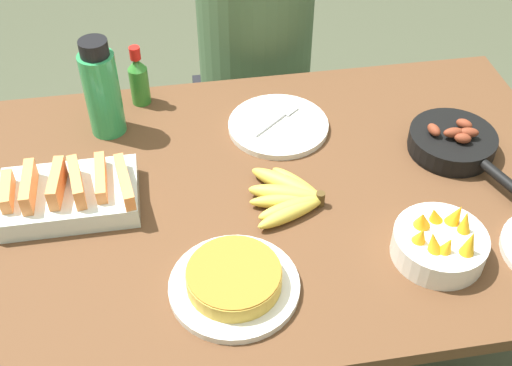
% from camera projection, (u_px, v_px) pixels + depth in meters
% --- Properties ---
extents(dining_table, '(1.51, 0.92, 0.74)m').
position_uv_depth(dining_table, '(256.00, 223.00, 1.52)').
color(dining_table, brown).
rests_on(dining_table, ground_plane).
extents(banana_bunch, '(0.18, 0.21, 0.04)m').
position_uv_depth(banana_bunch, '(290.00, 196.00, 1.42)').
color(banana_bunch, gold).
rests_on(banana_bunch, dining_table).
extents(melon_tray, '(0.30, 0.19, 0.10)m').
position_uv_depth(melon_tray, '(69.00, 194.00, 1.40)').
color(melon_tray, silver).
rests_on(melon_tray, dining_table).
extents(skillet, '(0.21, 0.34, 0.08)m').
position_uv_depth(skillet, '(454.00, 143.00, 1.54)').
color(skillet, black).
rests_on(skillet, dining_table).
extents(frittata_plate_center, '(0.26, 0.26, 0.06)m').
position_uv_depth(frittata_plate_center, '(234.00, 281.00, 1.24)').
color(frittata_plate_center, silver).
rests_on(frittata_plate_center, dining_table).
extents(empty_plate_near_front, '(0.25, 0.25, 0.02)m').
position_uv_depth(empty_plate_near_front, '(278.00, 126.00, 1.62)').
color(empty_plate_near_front, silver).
rests_on(empty_plate_near_front, dining_table).
extents(fruit_bowl_mango, '(0.19, 0.19, 0.11)m').
position_uv_depth(fruit_bowl_mango, '(440.00, 242.00, 1.29)').
color(fruit_bowl_mango, silver).
rests_on(fruit_bowl_mango, dining_table).
extents(water_bottle, '(0.09, 0.09, 0.25)m').
position_uv_depth(water_bottle, '(102.00, 90.00, 1.54)').
color(water_bottle, '#2D9351').
rests_on(water_bottle, dining_table).
extents(hot_sauce_bottle, '(0.05, 0.05, 0.17)m').
position_uv_depth(hot_sauce_bottle, '(139.00, 79.00, 1.66)').
color(hot_sauce_bottle, '#337F2D').
rests_on(hot_sauce_bottle, dining_table).
extents(person_figure, '(0.39, 0.39, 1.25)m').
position_uv_depth(person_figure, '(255.00, 93.00, 2.13)').
color(person_figure, black).
rests_on(person_figure, ground_plane).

